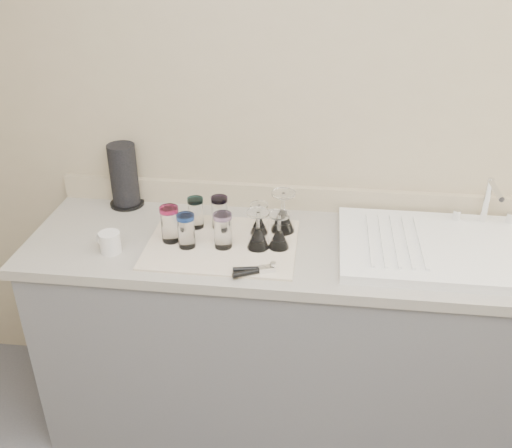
# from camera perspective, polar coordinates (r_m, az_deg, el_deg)

# --- Properties ---
(room_envelope) EXTENTS (3.54, 3.50, 2.52)m
(room_envelope) POSITION_cam_1_polar(r_m,az_deg,el_deg) (0.77, 1.70, -5.37)
(room_envelope) COLOR #4F4F54
(room_envelope) RESTS_ON ground
(counter_unit) EXTENTS (2.06, 0.62, 0.90)m
(counter_unit) POSITION_cam_1_polar(r_m,az_deg,el_deg) (2.39, 4.13, -11.25)
(counter_unit) COLOR slate
(counter_unit) RESTS_ON ground
(sink_unit) EXTENTS (0.82, 0.50, 0.22)m
(sink_unit) POSITION_cam_1_polar(r_m,az_deg,el_deg) (2.18, 19.21, -2.30)
(sink_unit) COLOR white
(sink_unit) RESTS_ON counter_unit
(dish_towel) EXTENTS (0.55, 0.42, 0.01)m
(dish_towel) POSITION_cam_1_polar(r_m,az_deg,el_deg) (2.12, -3.40, -2.00)
(dish_towel) COLOR silver
(dish_towel) RESTS_ON counter_unit
(tumbler_cyan) EXTENTS (0.06, 0.06, 0.12)m
(tumbler_cyan) POSITION_cam_1_polar(r_m,az_deg,el_deg) (2.21, -6.04, 1.15)
(tumbler_cyan) COLOR white
(tumbler_cyan) RESTS_ON dish_towel
(tumbler_purple) EXTENTS (0.06, 0.06, 0.13)m
(tumbler_purple) POSITION_cam_1_polar(r_m,az_deg,el_deg) (2.20, -3.66, 1.19)
(tumbler_purple) COLOR white
(tumbler_purple) RESTS_ON dish_towel
(tumbler_magenta) EXTENTS (0.07, 0.07, 0.14)m
(tumbler_magenta) POSITION_cam_1_polar(r_m,az_deg,el_deg) (2.12, -8.60, 0.01)
(tumbler_magenta) COLOR white
(tumbler_magenta) RESTS_ON dish_towel
(tumbler_blue) EXTENTS (0.07, 0.07, 0.13)m
(tumbler_blue) POSITION_cam_1_polar(r_m,az_deg,el_deg) (2.08, -6.99, -0.66)
(tumbler_blue) COLOR white
(tumbler_blue) RESTS_ON dish_towel
(tumbler_lavender) EXTENTS (0.07, 0.07, 0.13)m
(tumbler_lavender) POSITION_cam_1_polar(r_m,az_deg,el_deg) (2.06, -3.33, -0.63)
(tumbler_lavender) COLOR white
(tumbler_lavender) RESTS_ON dish_towel
(goblet_back_left) EXTENTS (0.07, 0.07, 0.12)m
(goblet_back_left) POSITION_cam_1_polar(r_m,az_deg,el_deg) (2.16, 0.31, 0.07)
(goblet_back_left) COLOR white
(goblet_back_left) RESTS_ON dish_towel
(goblet_back_right) EXTENTS (0.09, 0.09, 0.16)m
(goblet_back_right) POSITION_cam_1_polar(r_m,az_deg,el_deg) (2.18, 2.71, 0.63)
(goblet_back_right) COLOR white
(goblet_back_right) RESTS_ON dish_towel
(goblet_front_left) EXTENTS (0.08, 0.08, 0.15)m
(goblet_front_left) POSITION_cam_1_polar(r_m,az_deg,el_deg) (2.06, 0.20, -1.15)
(goblet_front_left) COLOR white
(goblet_front_left) RESTS_ON dish_towel
(goblet_front_right) EXTENTS (0.08, 0.08, 0.14)m
(goblet_front_right) POSITION_cam_1_polar(r_m,az_deg,el_deg) (2.07, 2.31, -1.21)
(goblet_front_right) COLOR white
(goblet_front_right) RESTS_ON dish_towel
(can_opener) EXTENTS (0.15, 0.09, 0.02)m
(can_opener) POSITION_cam_1_polar(r_m,az_deg,el_deg) (1.94, -0.20, -4.65)
(can_opener) COLOR silver
(can_opener) RESTS_ON dish_towel
(white_mug) EXTENTS (0.12, 0.10, 0.08)m
(white_mug) POSITION_cam_1_polar(r_m,az_deg,el_deg) (2.13, -14.43, -1.77)
(white_mug) COLOR silver
(white_mug) RESTS_ON counter_unit
(paper_towel_roll) EXTENTS (0.14, 0.14, 0.27)m
(paper_towel_roll) POSITION_cam_1_polar(r_m,az_deg,el_deg) (2.42, -13.06, 4.68)
(paper_towel_roll) COLOR black
(paper_towel_roll) RESTS_ON counter_unit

